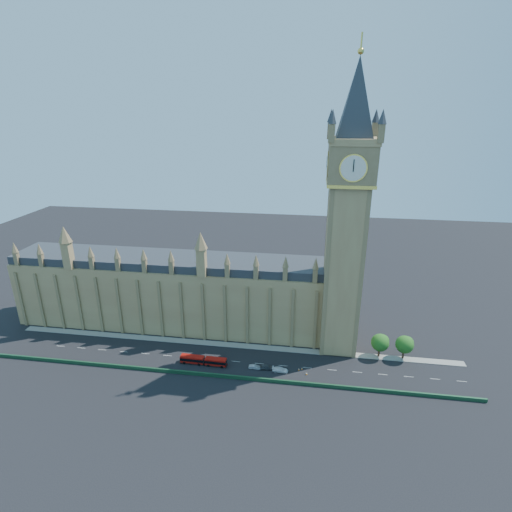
# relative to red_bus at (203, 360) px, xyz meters

# --- Properties ---
(ground) EXTENTS (400.00, 400.00, 0.00)m
(ground) POSITION_rel_red_bus_xyz_m (6.36, 2.96, -1.40)
(ground) COLOR black
(ground) RESTS_ON ground
(palace_westminster) EXTENTS (120.00, 20.00, 28.00)m
(palace_westminster) POSITION_rel_red_bus_xyz_m (-18.64, 24.96, 12.46)
(palace_westminster) COLOR #9E774C
(palace_westminster) RESTS_ON ground
(elizabeth_tower) EXTENTS (20.59, 20.59, 105.00)m
(elizabeth_tower) POSITION_rel_red_bus_xyz_m (44.36, 16.96, 53.15)
(elizabeth_tower) COLOR #9E774C
(elizabeth_tower) RESTS_ON ground
(bridge_parapet) EXTENTS (160.00, 0.60, 1.20)m
(bridge_parapet) POSITION_rel_red_bus_xyz_m (6.36, -6.04, -0.80)
(bridge_parapet) COLOR #1E4C2D
(bridge_parapet) RESTS_ON ground
(kerb_north) EXTENTS (160.00, 3.00, 0.16)m
(kerb_north) POSITION_rel_red_bus_xyz_m (6.36, 12.46, -1.32)
(kerb_north) COLOR gray
(kerb_north) RESTS_ON ground
(tree_east_near) EXTENTS (6.00, 6.00, 8.50)m
(tree_east_near) POSITION_rel_red_bus_xyz_m (58.58, 13.05, 4.24)
(tree_east_near) COLOR #382619
(tree_east_near) RESTS_ON ground
(tree_east_far) EXTENTS (6.00, 6.00, 8.50)m
(tree_east_far) POSITION_rel_red_bus_xyz_m (66.58, 13.05, 4.24)
(tree_east_far) COLOR #382619
(tree_east_far) RESTS_ON ground
(red_bus) EXTENTS (15.73, 2.87, 2.66)m
(red_bus) POSITION_rel_red_bus_xyz_m (0.00, 0.00, 0.00)
(red_bus) COLOR #AE110B
(red_bus) RESTS_ON ground
(car_grey) EXTENTS (4.61, 2.33, 1.51)m
(car_grey) POSITION_rel_red_bus_xyz_m (21.21, 0.33, -0.65)
(car_grey) COLOR #3D4044
(car_grey) RESTS_ON ground
(car_silver) EXTENTS (3.90, 1.40, 1.28)m
(car_silver) POSITION_rel_red_bus_xyz_m (17.23, 0.02, -0.76)
(car_silver) COLOR #A1A4A9
(car_silver) RESTS_ON ground
(car_white) EXTENTS (5.27, 2.32, 1.51)m
(car_white) POSITION_rel_red_bus_xyz_m (25.67, -0.42, -0.65)
(car_white) COLOR white
(car_white) RESTS_ON ground
(cone_a) EXTENTS (0.44, 0.44, 0.67)m
(cone_a) POSITION_rel_red_bus_xyz_m (31.60, 1.28, -1.07)
(cone_a) COLOR black
(cone_a) RESTS_ON ground
(cone_b) EXTENTS (0.44, 0.44, 0.68)m
(cone_b) POSITION_rel_red_bus_xyz_m (31.62, 1.22, -1.07)
(cone_b) COLOR black
(cone_b) RESTS_ON ground
(cone_c) EXTENTS (0.53, 0.53, 0.69)m
(cone_c) POSITION_rel_red_bus_xyz_m (32.56, 1.75, -1.06)
(cone_c) COLOR black
(cone_c) RESTS_ON ground
(cone_d) EXTENTS (0.60, 0.60, 0.75)m
(cone_d) POSITION_rel_red_bus_xyz_m (34.10, -0.73, -1.03)
(cone_d) COLOR black
(cone_d) RESTS_ON ground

